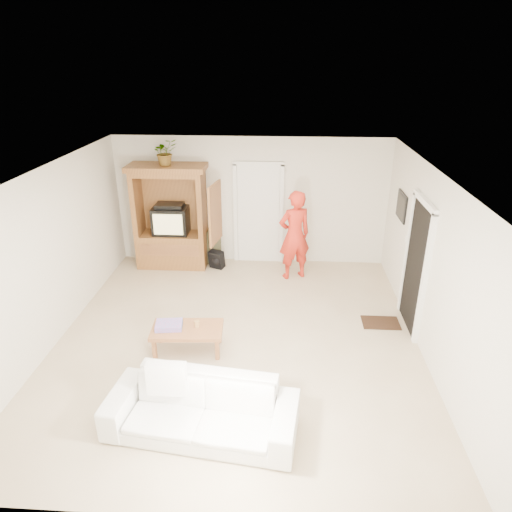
{
  "coord_description": "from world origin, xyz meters",
  "views": [
    {
      "loc": [
        0.66,
        -5.9,
        4.04
      ],
      "look_at": [
        0.25,
        0.6,
        1.15
      ],
      "focal_mm": 32.0,
      "sensor_mm": 36.0,
      "label": 1
    }
  ],
  "objects": [
    {
      "name": "wall_right",
      "position": [
        2.75,
        0.0,
        1.3
      ],
      "size": [
        0.0,
        6.0,
        6.0
      ],
      "primitive_type": "plane",
      "rotation": [
        1.57,
        0.0,
        -1.57
      ],
      "color": "silver",
      "rests_on": "floor"
    },
    {
      "name": "door_back",
      "position": [
        0.15,
        2.97,
        1.02
      ],
      "size": [
        0.85,
        0.05,
        2.04
      ],
      "primitive_type": "cube",
      "color": "white",
      "rests_on": "floor"
    },
    {
      "name": "doormat",
      "position": [
        2.3,
        0.6,
        0.01
      ],
      "size": [
        0.6,
        0.4,
        0.02
      ],
      "primitive_type": "cube",
      "color": "#382316",
      "rests_on": "floor"
    },
    {
      "name": "man",
      "position": [
        0.88,
        2.23,
        0.88
      ],
      "size": [
        0.76,
        0.64,
        1.76
      ],
      "primitive_type": "imported",
      "rotation": [
        0.0,
        0.0,
        3.55
      ],
      "color": "red",
      "rests_on": "floor"
    },
    {
      "name": "backpack_olive",
      "position": [
        -0.81,
        2.85,
        0.36
      ],
      "size": [
        0.4,
        0.32,
        0.71
      ],
      "primitive_type": null,
      "rotation": [
        0.0,
        0.0,
        0.11
      ],
      "color": "#47442B",
      "rests_on": "floor"
    },
    {
      "name": "framed_picture",
      "position": [
        2.73,
        1.9,
        1.6
      ],
      "size": [
        0.03,
        0.6,
        0.48
      ],
      "primitive_type": "cube",
      "color": "black",
      "rests_on": "wall_right"
    },
    {
      "name": "wall_front",
      "position": [
        0.0,
        -3.0,
        1.3
      ],
      "size": [
        5.5,
        0.0,
        5.5
      ],
      "primitive_type": "plane",
      "rotation": [
        -1.57,
        0.0,
        0.0
      ],
      "color": "silver",
      "rests_on": "floor"
    },
    {
      "name": "doorway_right",
      "position": [
        2.73,
        0.6,
        1.02
      ],
      "size": [
        0.05,
        0.9,
        2.04
      ],
      "primitive_type": "cube",
      "color": "black",
      "rests_on": "floor"
    },
    {
      "name": "armoire",
      "position": [
        -1.58,
        2.66,
        0.91
      ],
      "size": [
        1.82,
        1.14,
        2.1
      ],
      "color": "#96602E",
      "rests_on": "floor"
    },
    {
      "name": "plant",
      "position": [
        -1.6,
        2.63,
        2.35
      ],
      "size": [
        0.59,
        0.58,
        0.5
      ],
      "primitive_type": "imported",
      "rotation": [
        0.0,
        0.0,
        0.64
      ],
      "color": "#4C7238",
      "rests_on": "armoire"
    },
    {
      "name": "candle",
      "position": [
        -0.56,
        -0.29,
        0.43
      ],
      "size": [
        0.08,
        0.08,
        0.1
      ],
      "primitive_type": "cylinder",
      "color": "tan",
      "rests_on": "coffee_table"
    },
    {
      "name": "wall_back",
      "position": [
        0.0,
        3.0,
        1.3
      ],
      "size": [
        5.5,
        0.0,
        5.5
      ],
      "primitive_type": "plane",
      "rotation": [
        1.57,
        0.0,
        0.0
      ],
      "color": "silver",
      "rests_on": "floor"
    },
    {
      "name": "backpack_black",
      "position": [
        -0.68,
        2.54,
        0.18
      ],
      "size": [
        0.34,
        0.28,
        0.36
      ],
      "primitive_type": null,
      "rotation": [
        0.0,
        0.0,
        -0.43
      ],
      "color": "black",
      "rests_on": "floor"
    },
    {
      "name": "coffee_table",
      "position": [
        -0.7,
        -0.33,
        0.33
      ],
      "size": [
        1.07,
        0.63,
        0.38
      ],
      "rotation": [
        0.0,
        0.0,
        0.07
      ],
      "color": "#9B6135",
      "rests_on": "floor"
    },
    {
      "name": "sofa",
      "position": [
        -0.22,
        -1.89,
        0.32
      ],
      "size": [
        2.27,
        1.12,
        0.64
      ],
      "primitive_type": "imported",
      "rotation": [
        0.0,
        0.0,
        -0.12
      ],
      "color": "white",
      "rests_on": "floor"
    },
    {
      "name": "ceiling",
      "position": [
        0.0,
        0.0,
        2.6
      ],
      "size": [
        6.0,
        6.0,
        0.0
      ],
      "primitive_type": "plane",
      "rotation": [
        3.14,
        0.0,
        0.0
      ],
      "color": "white",
      "rests_on": "floor"
    },
    {
      "name": "floor",
      "position": [
        0.0,
        0.0,
        0.0
      ],
      "size": [
        6.0,
        6.0,
        0.0
      ],
      "primitive_type": "plane",
      "color": "tan",
      "rests_on": "ground"
    },
    {
      "name": "wall_left",
      "position": [
        -2.75,
        0.0,
        1.3
      ],
      "size": [
        0.0,
        6.0,
        6.0
      ],
      "primitive_type": "plane",
      "rotation": [
        1.57,
        0.0,
        1.57
      ],
      "color": "silver",
      "rests_on": "floor"
    },
    {
      "name": "towel",
      "position": [
        -0.96,
        -0.33,
        0.42
      ],
      "size": [
        0.41,
        0.33,
        0.08
      ],
      "primitive_type": "cube",
      "rotation": [
        0.0,
        0.0,
        0.14
      ],
      "color": "#CA4390",
      "rests_on": "coffee_table"
    }
  ]
}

